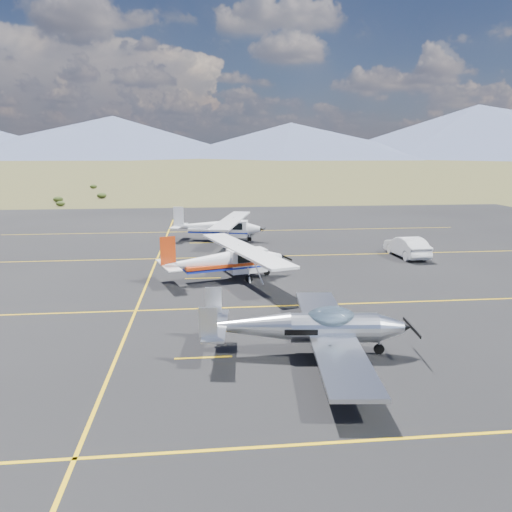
# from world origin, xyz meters

# --- Properties ---
(ground) EXTENTS (1600.00, 1600.00, 0.00)m
(ground) POSITION_xyz_m (0.00, 0.00, 0.00)
(ground) COLOR #383D1C
(ground) RESTS_ON ground
(apron) EXTENTS (72.00, 72.00, 0.02)m
(apron) POSITION_xyz_m (0.00, 7.00, 0.00)
(apron) COLOR black
(apron) RESTS_ON ground
(aircraft_low_wing) EXTENTS (7.07, 9.81, 2.13)m
(aircraft_low_wing) POSITION_xyz_m (0.71, -3.62, 1.02)
(aircraft_low_wing) COLOR silver
(aircraft_low_wing) RESTS_ON apron
(aircraft_cessna) EXTENTS (7.11, 10.38, 2.65)m
(aircraft_cessna) POSITION_xyz_m (-1.70, 7.01, 1.18)
(aircraft_cessna) COLOR white
(aircraft_cessna) RESTS_ON apron
(aircraft_plain) EXTENTS (6.78, 10.47, 2.65)m
(aircraft_plain) POSITION_xyz_m (-1.73, 19.26, 1.18)
(aircraft_plain) COLOR silver
(aircraft_plain) RESTS_ON apron
(sedan) EXTENTS (1.76, 4.33, 1.40)m
(sedan) POSITION_xyz_m (10.64, 11.81, 0.71)
(sedan) COLOR silver
(sedan) RESTS_ON apron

